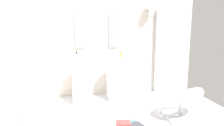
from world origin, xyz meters
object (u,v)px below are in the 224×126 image
object	(u,v)px
shower_column	(157,49)
soap_bottle_grey	(76,56)
magazine_teal	(133,123)
coffee_mug	(137,120)
magazine_red	(124,123)
soap_bottle_white	(120,54)
pedestal_sink_right	(117,77)
lounge_chair	(181,99)
soap_bottle_black	(77,55)
towel_rack	(24,90)
soap_bottle_amber	(121,55)
pedestal_sink_left	(82,79)
magazine_charcoal	(136,125)

from	to	relation	value
shower_column	soap_bottle_grey	world-z (taller)	shower_column
magazine_teal	coffee_mug	world-z (taller)	coffee_mug
magazine_red	soap_bottle_white	xyz separation A→B (m)	(0.26, 1.37, 0.97)
pedestal_sink_right	lounge_chair	world-z (taller)	pedestal_sink_right
soap_bottle_black	coffee_mug	bearing A→B (deg)	-54.80
towel_rack	soap_bottle_amber	size ratio (longest dim) A/B	6.30
pedestal_sink_left	lounge_chair	distance (m)	2.05
pedestal_sink_right	shower_column	world-z (taller)	shower_column
pedestal_sink_left	soap_bottle_grey	size ratio (longest dim) A/B	7.79
lounge_chair	soap_bottle_amber	world-z (taller)	soap_bottle_amber
pedestal_sink_left	coffee_mug	bearing A→B (deg)	-54.18
shower_column	towel_rack	xyz separation A→B (m)	(-2.85, -1.35, -0.45)
pedestal_sink_left	magazine_teal	size ratio (longest dim) A/B	4.99
pedestal_sink_left	shower_column	world-z (taller)	shower_column
shower_column	soap_bottle_grey	bearing A→B (deg)	-172.17
lounge_chair	soap_bottle_black	world-z (taller)	soap_bottle_black
soap_bottle_grey	soap_bottle_amber	size ratio (longest dim) A/B	0.88
towel_rack	coffee_mug	bearing A→B (deg)	-6.38
pedestal_sink_left	magazine_charcoal	bearing A→B (deg)	-58.96
towel_rack	soap_bottle_black	world-z (taller)	soap_bottle_black
coffee_mug	soap_bottle_black	bearing A→B (deg)	125.20
pedestal_sink_right	coffee_mug	distance (m)	1.27
magazine_charcoal	soap_bottle_grey	xyz separation A→B (m)	(-0.89, 1.41, 0.97)
towel_rack	magazine_charcoal	xyz separation A→B (m)	(1.76, -0.34, -0.61)
soap_bottle_grey	coffee_mug	bearing A→B (deg)	-53.31
magazine_red	coffee_mug	world-z (taller)	coffee_mug
pedestal_sink_right	soap_bottle_amber	bearing A→B (deg)	41.85
pedestal_sink_left	lounge_chair	size ratio (longest dim) A/B	1.02
soap_bottle_black	lounge_chair	bearing A→B (deg)	-36.28
coffee_mug	soap_bottle_grey	xyz separation A→B (m)	(-0.96, 1.28, 0.94)
magazine_charcoal	soap_bottle_amber	distance (m)	1.73
magazine_charcoal	shower_column	bearing A→B (deg)	40.32
magazine_charcoal	soap_bottle_black	bearing A→B (deg)	103.98
pedestal_sink_right	magazine_red	world-z (taller)	pedestal_sink_right
pedestal_sink_right	towel_rack	xyz separation A→B (m)	(-1.75, -0.98, 0.11)
coffee_mug	soap_bottle_grey	world-z (taller)	soap_bottle_grey
lounge_chair	magazine_teal	bearing A→B (deg)	-174.74
pedestal_sink_right	lounge_chair	size ratio (longest dim) A/B	1.02
magazine_teal	soap_bottle_grey	size ratio (longest dim) A/B	1.56
soap_bottle_white	towel_rack	bearing A→B (deg)	-148.25
towel_rack	magazine_teal	world-z (taller)	towel_rack
pedestal_sink_left	coffee_mug	world-z (taller)	pedestal_sink_left
towel_rack	soap_bottle_white	size ratio (longest dim) A/B	6.85
magazine_teal	soap_bottle_black	distance (m)	1.91
magazine_red	magazine_charcoal	bearing A→B (deg)	-20.15
pedestal_sink_left	pedestal_sink_right	size ratio (longest dim) A/B	1.00
soap_bottle_white	pedestal_sink_right	bearing A→B (deg)	-120.59
magazine_teal	soap_bottle_grey	world-z (taller)	soap_bottle_grey
magazine_red	coffee_mug	bearing A→B (deg)	16.88
soap_bottle_amber	magazine_charcoal	bearing A→B (deg)	-94.31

